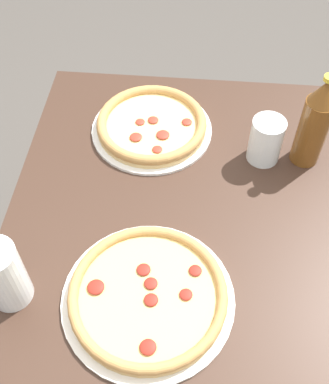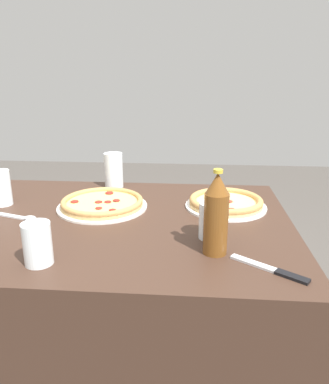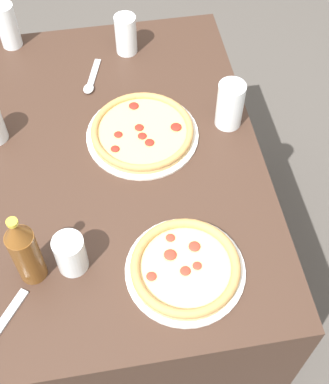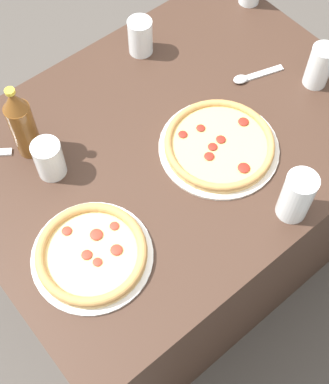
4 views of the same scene
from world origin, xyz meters
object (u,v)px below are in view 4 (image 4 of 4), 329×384
Objects in this scene: glass_water at (319,68)px; beer_bottle at (22,123)px; pizza_pepperoni at (219,145)px; glass_cola at (296,197)px; spoon at (250,77)px; glass_orange_juice at (140,38)px; pizza_veggie at (92,254)px; glass_red_wine at (49,160)px.

glass_water is 0.87m from beer_bottle.
glass_water is at bearing 179.64° from pizza_pepperoni.
glass_cola is 0.92× the size of spoon.
glass_orange_juice is 0.36m from spoon.
pizza_veggie is 2.66× the size of glass_red_wine.
glass_water is 0.82× the size of spoon.
glass_water is 0.89× the size of glass_cola.
beer_bottle is (-0.06, -0.38, 0.10)m from pizza_veggie.
glass_water is at bearing 126.39° from glass_orange_juice.
pizza_pepperoni is 0.27m from glass_cola.
pizza_pepperoni is 0.39m from glass_water.
pizza_pepperoni reaches higher than spoon.
glass_red_wine reaches higher than pizza_veggie.
glass_cola reaches higher than pizza_veggie.
glass_cola is 0.71m from glass_orange_juice.
glass_orange_juice is at bearing -94.58° from glass_cola.
glass_red_wine is (0.79, -0.24, -0.01)m from glass_water.
glass_red_wine is (0.40, -0.24, 0.03)m from pizza_pepperoni.
pizza_veggie is (0.47, 0.04, 0.00)m from pizza_pepperoni.
glass_red_wine is at bearing -103.34° from pizza_veggie.
glass_red_wine is at bearing -8.86° from spoon.
glass_red_wine is at bearing -50.69° from glass_cola.
glass_water is 0.20m from spoon.
pizza_veggie is at bearing 5.14° from pizza_pepperoni.
glass_cola reaches higher than pizza_pepperoni.
beer_bottle reaches higher than glass_water.
pizza_pepperoni is at bearing 149.51° from glass_red_wine.
glass_red_wine is (0.41, -0.50, -0.02)m from glass_cola.
spoon is (-0.18, 0.30, -0.05)m from glass_orange_juice.
pizza_pepperoni is at bearing 28.18° from spoon.
glass_cola is 0.62× the size of beer_bottle.
beer_bottle reaches higher than glass_red_wine.
glass_orange_juice is (-0.07, -0.44, 0.03)m from pizza_pepperoni.
glass_cola is at bearing 59.11° from spoon.
pizza_veggie is at bearing 13.81° from spoon.
pizza_pepperoni is 2.48× the size of glass_water.
glass_red_wine is at bearing 93.61° from beer_bottle.
spoon is (-0.72, -0.18, -0.01)m from pizza_veggie.
pizza_pepperoni is 1.11× the size of pizza_veggie.
glass_cola is (-0.01, 0.27, 0.05)m from pizza_pepperoni.
pizza_veggie is at bearing 2.64° from glass_water.
glass_orange_juice is (-0.47, -0.20, -0.00)m from glass_red_wine.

